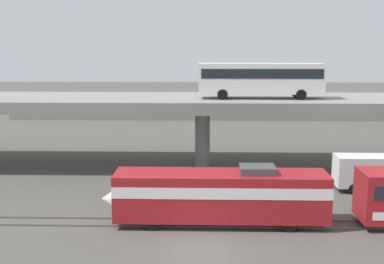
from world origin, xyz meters
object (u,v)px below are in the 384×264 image
Objects in this scene: parked_car_4 at (354,105)px; parked_car_6 at (83,102)px; train_locomotive at (210,194)px; parked_car_1 at (55,105)px; parked_car_3 at (134,106)px; parked_car_7 at (187,103)px; parked_car_2 at (140,103)px; service_truck_west at (373,172)px; parked_car_5 at (251,105)px; transit_bus_on_overpass at (261,77)px; parked_car_0 at (102,104)px.

parked_car_4 and parked_car_6 have the same top height.
parked_car_1 is (-26.15, 48.48, -0.15)m from train_locomotive.
parked_car_1 is at bearing 179.86° from parked_car_3.
parked_car_7 is at bearing -86.15° from train_locomotive.
train_locomotive is at bearing 102.89° from parked_car_2.
train_locomotive is at bearing -149.99° from service_truck_west.
parked_car_5 is at bearing 166.33° from parked_car_7.
parked_car_4 is (25.31, 50.65, -0.15)m from train_locomotive.
parked_car_7 is (-8.55, 38.11, -7.13)m from transit_bus_on_overpass.
service_truck_west is 1.59× the size of parked_car_5.
parked_car_0 and parked_car_2 have the same top height.
parked_car_5 is (2.61, 35.40, -7.13)m from transit_bus_on_overpass.
train_locomotive is 55.08m from parked_car_1.
parked_car_0 is 25.96m from parked_car_5.
parked_car_0 is at bearing 18.85° from parked_car_2.
parked_car_2 is 1.01× the size of parked_car_3.
parked_car_2 is 0.97× the size of parked_car_5.
train_locomotive is 3.64× the size of parked_car_5.
service_truck_west is 56.93m from parked_car_1.
parked_car_7 is at bearing -169.11° from parked_car_0.
parked_car_1 is 0.97× the size of parked_car_6.
parked_car_2 and parked_car_6 have the same top height.
service_truck_west reaches higher than parked_car_6.
service_truck_west is 44.11m from parked_car_4.
train_locomotive is at bearing -98.58° from parked_car_5.
transit_bus_on_overpass is 2.81× the size of parked_car_5.
parked_car_2 is at bearing 174.02° from parked_car_5.
parked_car_4 is at bearing -119.63° from transit_bus_on_overpass.
parked_car_2 is 3.94m from parked_car_3.
parked_car_3 is 37.93m from parked_car_4.
parked_car_3 is (-0.58, -3.90, -0.00)m from parked_car_2.
service_truck_west is 1.64× the size of parked_car_2.
train_locomotive is 1.30× the size of transit_bus_on_overpass.
parked_car_2 is 8.43m from parked_car_7.
train_locomotive is 3.78× the size of parked_car_3.
service_truck_west is 57.95m from parked_car_6.
parked_car_0 and parked_car_5 have the same top height.
service_truck_west is (13.92, 8.04, -0.56)m from train_locomotive.
parked_car_7 is at bearing -77.36° from transit_bus_on_overpass.
parked_car_7 is at bearing 166.33° from parked_car_5.
parked_car_2 and parked_car_3 have the same top height.
service_truck_west reaches higher than parked_car_1.
train_locomotive is 3.65× the size of parked_car_6.
parked_car_5 is at bearing -178.85° from parked_car_4.
train_locomotive is at bearing 118.34° from parked_car_1.
parked_car_5 is 11.49m from parked_car_7.
service_truck_west is 1.65× the size of parked_car_3.
parked_car_5 is (25.96, 0.13, -0.00)m from parked_car_0.
parked_car_4 is 47.83m from parked_car_6.
train_locomotive is 3.73× the size of parked_car_4.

